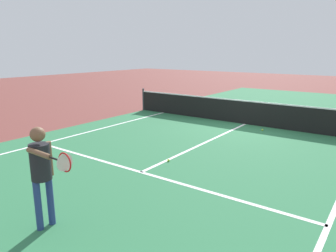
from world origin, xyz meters
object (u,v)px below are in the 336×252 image
at_px(net, 246,112).
at_px(tennis_ball_mid_court, 169,160).
at_px(player_near, 42,167).
at_px(tennis_ball_near_net, 262,130).

bearing_deg(net, tennis_ball_mid_court, -89.12).
xyz_separation_m(player_near, tennis_ball_near_net, (0.62, 8.49, -1.04)).
bearing_deg(player_near, net, 92.04).
xyz_separation_m(net, tennis_ball_mid_court, (0.08, -5.39, -0.46)).
bearing_deg(tennis_ball_near_net, tennis_ball_mid_court, -100.43).
relative_size(tennis_ball_mid_court, tennis_ball_near_net, 1.00).
relative_size(net, tennis_ball_mid_court, 163.14).
xyz_separation_m(player_near, tennis_ball_mid_court, (-0.24, 3.79, -1.04)).
height_order(player_near, tennis_ball_mid_court, player_near).
xyz_separation_m(tennis_ball_mid_court, tennis_ball_near_net, (0.87, 4.70, 0.00)).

